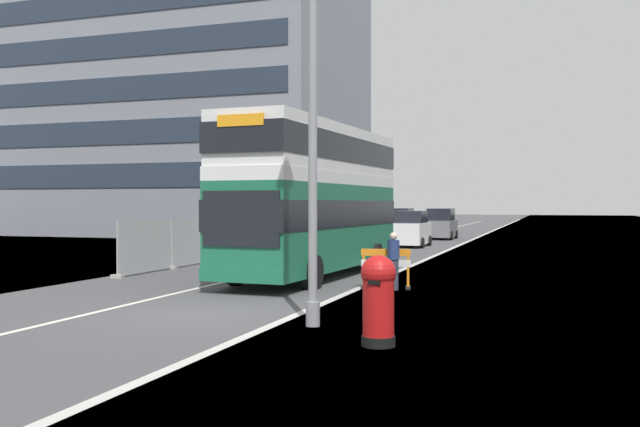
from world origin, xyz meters
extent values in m
cube|color=#424244|center=(0.00, 0.00, -0.05)|extent=(140.00, 280.00, 0.10)
cube|color=#B2AFA8|center=(2.20, 0.00, 0.00)|extent=(0.24, 196.00, 0.01)
cube|color=silver|center=(-2.30, 0.00, 0.00)|extent=(0.16, 168.00, 0.01)
cube|color=#196042|center=(-0.12, 8.56, 1.74)|extent=(3.05, 10.78, 2.78)
cube|color=silver|center=(-0.12, 8.56, 3.33)|extent=(3.05, 10.78, 0.40)
cube|color=silver|center=(-0.12, 8.56, 4.32)|extent=(3.02, 10.68, 1.57)
cube|color=black|center=(-0.12, 8.56, 2.16)|extent=(3.08, 10.89, 0.89)
cube|color=black|center=(-0.12, 8.56, 4.32)|extent=(3.06, 10.84, 0.87)
cube|color=black|center=(-0.37, 3.21, 2.09)|extent=(2.34, 0.17, 1.53)
cube|color=orange|center=(-0.37, 3.21, 4.75)|extent=(1.40, 0.13, 0.32)
cube|color=#196042|center=(-0.12, 8.56, 0.53)|extent=(3.08, 10.89, 0.36)
cylinder|color=black|center=(-1.55, 5.32, 0.50)|extent=(0.35, 1.01, 1.00)
cylinder|color=black|center=(1.00, 5.20, 0.50)|extent=(0.35, 1.01, 1.00)
cylinder|color=black|center=(-1.25, 11.56, 0.50)|extent=(0.35, 1.01, 1.00)
cylinder|color=black|center=(1.29, 11.44, 0.50)|extent=(0.35, 1.01, 1.00)
cylinder|color=gray|center=(3.02, -0.51, 4.63)|extent=(0.18, 0.18, 9.27)
cylinder|color=gray|center=(3.02, -0.51, 0.25)|extent=(0.29, 0.29, 0.50)
cylinder|color=black|center=(4.76, -1.98, 0.09)|extent=(0.60, 0.60, 0.18)
cylinder|color=#B71414|center=(4.76, -1.98, 0.73)|extent=(0.55, 0.55, 1.11)
sphere|color=#B71414|center=(4.76, -1.98, 1.29)|extent=(0.62, 0.62, 0.62)
cube|color=black|center=(4.76, -2.27, 1.15)|extent=(0.22, 0.03, 0.07)
cube|color=orange|center=(2.97, 6.01, 1.07)|extent=(1.43, 0.35, 0.20)
cube|color=white|center=(2.97, 6.01, 0.75)|extent=(1.43, 0.35, 0.20)
cube|color=orange|center=(2.34, 5.89, 0.53)|extent=(0.08, 0.08, 1.07)
cube|color=black|center=(2.34, 5.89, 0.04)|extent=(0.22, 0.46, 0.08)
cube|color=orange|center=(3.61, 6.13, 0.53)|extent=(0.08, 0.08, 1.07)
cube|color=black|center=(3.61, 6.13, 0.04)|extent=(0.22, 0.46, 0.08)
cube|color=#A8AAAD|center=(-6.16, 7.56, 0.96)|extent=(0.04, 3.26, 1.83)
cube|color=#A8AAAD|center=(-6.16, 10.96, 0.96)|extent=(0.04, 3.26, 1.83)
cube|color=#A8AAAD|center=(-6.16, 14.36, 0.96)|extent=(0.04, 3.26, 1.83)
cube|color=#A8AAAD|center=(-6.16, 17.76, 0.96)|extent=(0.04, 3.26, 1.83)
cube|color=#A8AAAD|center=(-6.16, 21.16, 0.96)|extent=(0.04, 3.26, 1.83)
cylinder|color=#939699|center=(-6.16, 5.86, 0.96)|extent=(0.06, 0.06, 1.93)
cube|color=gray|center=(-6.16, 5.86, 0.06)|extent=(0.44, 0.20, 0.12)
cylinder|color=#939699|center=(-6.16, 9.26, 0.96)|extent=(0.06, 0.06, 1.93)
cube|color=gray|center=(-6.16, 9.26, 0.06)|extent=(0.44, 0.20, 0.12)
cylinder|color=#939699|center=(-6.16, 12.66, 0.96)|extent=(0.06, 0.06, 1.93)
cube|color=gray|center=(-6.16, 12.66, 0.06)|extent=(0.44, 0.20, 0.12)
cylinder|color=#939699|center=(-6.16, 16.06, 0.96)|extent=(0.06, 0.06, 1.93)
cube|color=gray|center=(-6.16, 16.06, 0.06)|extent=(0.44, 0.20, 0.12)
cylinder|color=#939699|center=(-6.16, 19.46, 0.96)|extent=(0.06, 0.06, 1.93)
cube|color=gray|center=(-6.16, 19.46, 0.06)|extent=(0.44, 0.20, 0.12)
cylinder|color=#939699|center=(-6.16, 22.86, 0.96)|extent=(0.06, 0.06, 1.93)
cube|color=gray|center=(-6.16, 22.86, 0.06)|extent=(0.44, 0.20, 0.12)
cube|color=silver|center=(-0.26, 25.62, 0.78)|extent=(1.71, 3.84, 1.19)
cube|color=black|center=(-0.26, 25.62, 1.72)|extent=(1.58, 2.11, 0.69)
cylinder|color=black|center=(0.60, 26.81, 0.30)|extent=(0.20, 0.60, 0.60)
cylinder|color=black|center=(-1.11, 26.81, 0.30)|extent=(0.20, 0.60, 0.60)
cylinder|color=black|center=(0.60, 24.43, 0.30)|extent=(0.20, 0.60, 0.60)
cylinder|color=black|center=(-1.11, 24.43, 0.30)|extent=(0.20, 0.60, 0.60)
cube|color=slate|center=(0.02, 34.64, 0.74)|extent=(1.79, 3.82, 1.12)
cube|color=black|center=(0.02, 34.64, 1.72)|extent=(1.65, 2.10, 0.84)
cylinder|color=black|center=(0.92, 35.82, 0.30)|extent=(0.20, 0.60, 0.60)
cylinder|color=black|center=(-0.88, 35.82, 0.30)|extent=(0.20, 0.60, 0.60)
cylinder|color=black|center=(0.92, 33.45, 0.30)|extent=(0.20, 0.60, 0.60)
cylinder|color=black|center=(-0.88, 33.45, 0.30)|extent=(0.20, 0.60, 0.60)
cube|color=navy|center=(-4.27, 41.24, 0.76)|extent=(1.84, 4.46, 1.17)
cube|color=black|center=(-4.27, 41.24, 1.72)|extent=(1.69, 2.45, 0.74)
cylinder|color=black|center=(-3.35, 42.62, 0.30)|extent=(0.20, 0.60, 0.60)
cylinder|color=black|center=(-5.20, 42.62, 0.30)|extent=(0.20, 0.60, 0.60)
cylinder|color=black|center=(-3.35, 39.86, 0.30)|extent=(0.20, 0.60, 0.60)
cylinder|color=black|center=(-5.20, 39.86, 0.30)|extent=(0.20, 0.60, 0.60)
cylinder|color=#4C3D2D|center=(-15.53, 30.45, 1.57)|extent=(0.44, 0.44, 3.14)
cylinder|color=#4C3D2D|center=(-14.66, 30.25, 2.67)|extent=(1.87, 0.55, 1.61)
cylinder|color=#4C3D2D|center=(-15.19, 31.21, 3.20)|extent=(0.84, 1.67, 1.64)
cylinder|color=#4C3D2D|center=(-15.85, 31.09, 3.73)|extent=(0.81, 1.46, 1.97)
cylinder|color=#4C3D2D|center=(-16.31, 30.56, 3.58)|extent=(1.70, 0.39, 1.70)
cylinder|color=#4C3D2D|center=(-15.92, 30.02, 2.30)|extent=(0.95, 1.02, 0.82)
cylinder|color=#4C3D2D|center=(-15.32, 29.96, 2.71)|extent=(0.65, 1.18, 1.66)
cylinder|color=#2D3342|center=(3.26, 5.78, 0.44)|extent=(0.29, 0.29, 0.89)
cylinder|color=navy|center=(3.26, 5.78, 1.17)|extent=(0.34, 0.34, 0.56)
sphere|color=beige|center=(3.26, 5.78, 1.56)|extent=(0.22, 0.22, 0.22)
cube|color=gray|center=(-22.92, 37.49, 10.82)|extent=(29.63, 17.88, 21.64)
cube|color=#232D3D|center=(-22.92, 28.52, 4.48)|extent=(27.85, 0.08, 1.73)
cube|color=#232D3D|center=(-22.92, 28.52, 7.57)|extent=(27.85, 0.08, 1.73)
cube|color=#232D3D|center=(-22.92, 28.52, 10.66)|extent=(27.85, 0.08, 1.73)
cube|color=#232D3D|center=(-22.92, 28.52, 13.75)|extent=(27.85, 0.08, 1.73)
cube|color=#232D3D|center=(-22.92, 28.52, 16.85)|extent=(27.85, 0.08, 1.73)
camera|label=1|loc=(7.73, -13.81, 2.51)|focal=39.01mm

